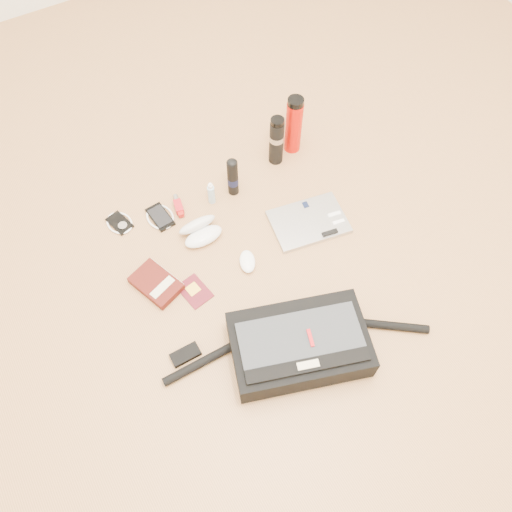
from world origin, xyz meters
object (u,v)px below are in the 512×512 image
at_px(messenger_bag, 299,345).
at_px(thermos_black, 277,140).
at_px(laptop, 309,222).
at_px(book, 156,283).
at_px(thermos_red, 294,125).

distance_m(messenger_bag, thermos_black, 0.85).
relative_size(laptop, thermos_black, 1.40).
height_order(laptop, thermos_black, thermos_black).
distance_m(messenger_bag, laptop, 0.52).
height_order(book, thermos_black, thermos_black).
height_order(thermos_black, thermos_red, thermos_red).
relative_size(messenger_bag, thermos_black, 3.80).
height_order(laptop, book, book).
bearing_deg(messenger_bag, thermos_black, 82.05).
xyz_separation_m(messenger_bag, thermos_black, (0.39, 0.75, 0.06)).
bearing_deg(book, thermos_black, 3.46).
distance_m(laptop, book, 0.62).
bearing_deg(thermos_black, laptop, -100.44).
xyz_separation_m(messenger_bag, laptop, (0.32, 0.41, -0.05)).
height_order(messenger_bag, thermos_black, thermos_black).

